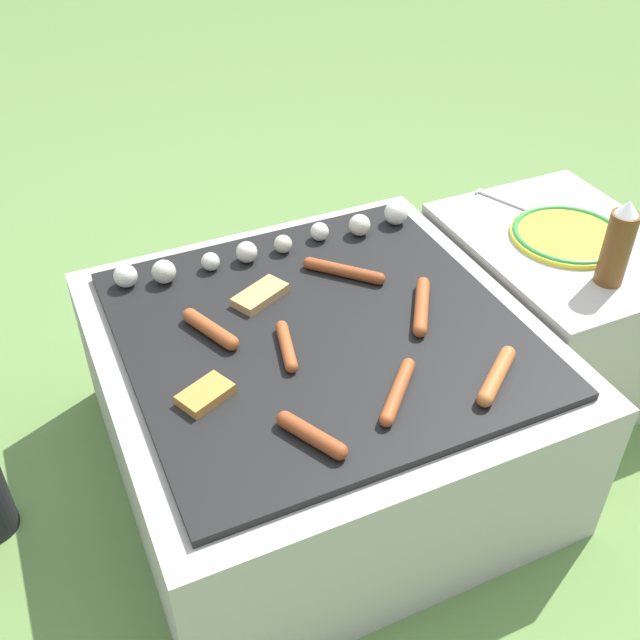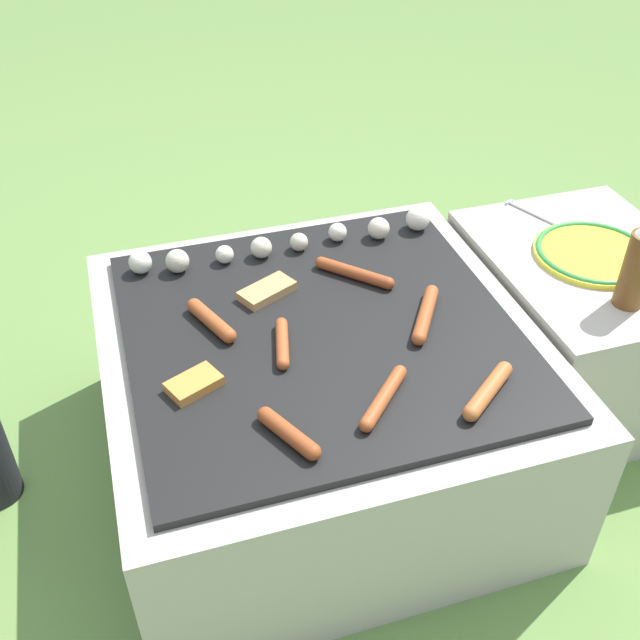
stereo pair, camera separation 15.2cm
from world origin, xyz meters
The scene contains 16 objects.
ground_plane centered at (0.00, 0.00, 0.00)m, with size 14.00×14.00×0.00m, color #608442.
grill centered at (0.00, 0.00, 0.20)m, with size 0.89×0.89×0.39m.
side_ledge centered at (0.69, 0.06, 0.20)m, with size 0.47×0.59×0.39m.
sausage_back_center centered at (-0.14, -0.28, 0.41)m, with size 0.08×0.14×0.03m.
sausage_front_center centered at (0.22, -0.04, 0.41)m, with size 0.12×0.17×0.03m.
sausage_mid_right centered at (0.13, 0.15, 0.41)m, with size 0.14×0.15×0.03m.
sausage_back_right centered at (-0.09, -0.04, 0.41)m, with size 0.05×0.15×0.03m.
sausage_back_left centered at (0.05, -0.24, 0.41)m, with size 0.13×0.14×0.03m.
sausage_front_right centered at (-0.21, 0.07, 0.41)m, with size 0.08×0.15×0.03m.
sausage_front_left centered at (0.23, -0.29, 0.41)m, with size 0.14×0.12×0.03m.
bread_slice_left centered at (-0.28, -0.10, 0.40)m, with size 0.11×0.10×0.02m.
bread_slice_center centered at (-0.08, 0.14, 0.40)m, with size 0.14×0.11×0.02m.
mushroom_row centered at (0.02, 0.30, 0.42)m, with size 0.73×0.07×0.06m.
plate_colorful centered at (0.69, 0.07, 0.40)m, with size 0.28×0.28×0.02m.
condiment_bottle centered at (0.65, -0.12, 0.49)m, with size 0.06×0.06×0.20m.
fork_utensil centered at (0.65, 0.28, 0.40)m, with size 0.08×0.17×0.01m.
Camera 2 is at (-0.35, -1.14, 1.36)m, focal length 42.00 mm.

